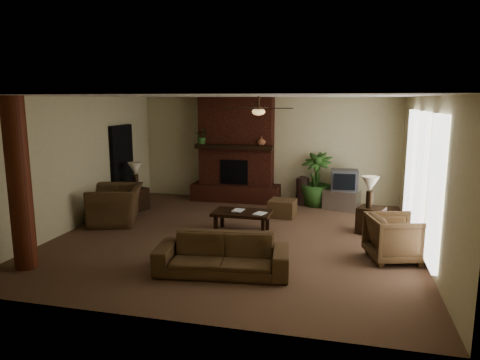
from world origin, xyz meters
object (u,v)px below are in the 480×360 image
(armchair_left, at_px, (116,198))
(armchair_right, at_px, (395,236))
(side_table_left, at_px, (136,199))
(side_table_right, at_px, (371,220))
(ottoman, at_px, (282,208))
(floor_vase, at_px, (303,188))
(log_column, at_px, (19,184))
(tv_stand, at_px, (341,200))
(lamp_left, at_px, (135,170))
(floor_plant, at_px, (316,191))
(coffee_table, at_px, (242,214))
(lamp_right, at_px, (370,186))
(sofa, at_px, (222,248))

(armchair_left, height_order, armchair_right, armchair_left)
(armchair_right, xyz_separation_m, side_table_left, (-5.97, 2.18, -0.16))
(side_table_right, bearing_deg, ottoman, 156.00)
(floor_vase, bearing_deg, log_column, -125.72)
(side_table_right, bearing_deg, tv_stand, 108.08)
(armchair_left, bearing_deg, side_table_right, 75.27)
(tv_stand, height_order, lamp_left, lamp_left)
(floor_vase, distance_m, floor_plant, 0.36)
(side_table_left, xyz_separation_m, lamp_left, (0.01, 0.03, 0.73))
(side_table_left, bearing_deg, ottoman, 3.78)
(log_column, bearing_deg, coffee_table, 43.09)
(tv_stand, bearing_deg, lamp_right, -57.70)
(log_column, xyz_separation_m, lamp_right, (5.56, 3.29, -0.40))
(coffee_table, xyz_separation_m, tv_stand, (2.00, 2.44, -0.12))
(armchair_left, height_order, lamp_left, lamp_left)
(coffee_table, bearing_deg, lamp_right, 10.71)
(armchair_left, relative_size, side_table_right, 2.30)
(floor_plant, bearing_deg, tv_stand, -18.57)
(sofa, height_order, armchair_left, armchair_left)
(sofa, xyz_separation_m, tv_stand, (1.78, 4.70, -0.16))
(side_table_left, height_order, side_table_right, same)
(floor_plant, xyz_separation_m, side_table_right, (1.28, -2.14, -0.11))
(sofa, xyz_separation_m, coffee_table, (-0.22, 2.26, -0.04))
(lamp_right, bearing_deg, ottoman, 154.38)
(coffee_table, height_order, side_table_left, side_table_left)
(side_table_left, relative_size, lamp_left, 0.85)
(log_column, bearing_deg, tv_stand, 46.40)
(armchair_right, bearing_deg, lamp_left, 53.58)
(log_column, distance_m, coffee_table, 4.22)
(log_column, distance_m, sofa, 3.41)
(floor_plant, bearing_deg, ottoman, -118.75)
(sofa, relative_size, coffee_table, 1.76)
(armchair_right, relative_size, tv_stand, 1.03)
(armchair_right, distance_m, ottoman, 3.35)
(armchair_right, distance_m, floor_vase, 4.23)
(ottoman, distance_m, lamp_left, 3.77)
(coffee_table, bearing_deg, tv_stand, 50.69)
(armchair_left, xyz_separation_m, side_table_right, (5.54, 0.52, -0.28))
(coffee_table, height_order, lamp_right, lamp_right)
(log_column, xyz_separation_m, floor_plant, (4.33, 5.46, -1.01))
(armchair_left, height_order, side_table_left, armchair_left)
(sofa, xyz_separation_m, floor_plant, (1.12, 4.92, -0.02))
(lamp_left, relative_size, lamp_right, 1.00)
(log_column, height_order, lamp_right, log_column)
(sofa, distance_m, lamp_right, 3.66)
(sofa, distance_m, floor_vase, 5.05)
(armchair_right, height_order, floor_plant, armchair_right)
(armchair_right, height_order, lamp_left, lamp_left)
(armchair_right, distance_m, lamp_right, 1.65)
(armchair_left, height_order, ottoman, armchair_left)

